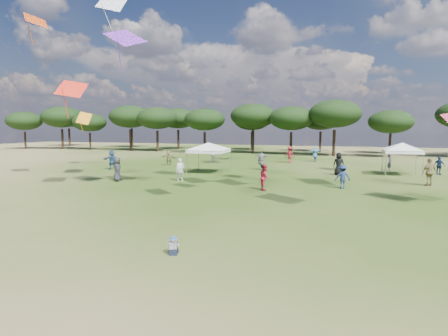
{
  "coord_description": "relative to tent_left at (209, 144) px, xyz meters",
  "views": [
    {
      "loc": [
        5.49,
        -8.24,
        4.06
      ],
      "look_at": [
        0.64,
        6.0,
        2.37
      ],
      "focal_mm": 30.0,
      "sensor_mm": 36.0,
      "label": 1
    }
  ],
  "objects": [
    {
      "name": "toddler",
      "position": [
        6.44,
        -19.73,
        -2.25
      ],
      "size": [
        0.44,
        0.48,
        0.59
      ],
      "rotation": [
        0.0,
        0.0,
        0.33
      ],
      "color": "black",
      "rests_on": "ground"
    },
    {
      "name": "festival_crowd",
      "position": [
        3.67,
        3.46,
        -1.64
      ],
      "size": [
        29.5,
        21.93,
        1.91
      ],
      "color": "#2C2D31",
      "rests_on": "ground"
    },
    {
      "name": "tent_left",
      "position": [
        0.0,
        0.0,
        0.0
      ],
      "size": [
        6.33,
        6.33,
        2.94
      ],
      "rotation": [
        0.0,
        0.0,
        0.05
      ],
      "color": "gray",
      "rests_on": "ground"
    },
    {
      "name": "ground",
      "position": [
        6.18,
        -21.86,
        -2.51
      ],
      "size": [
        140.0,
        140.0,
        0.0
      ],
      "primitive_type": "plane",
      "color": "#385218",
      "rests_on": "ground"
    },
    {
      "name": "tent_right",
      "position": [
        15.64,
        3.68,
        0.07
      ],
      "size": [
        5.76,
        5.76,
        3.0
      ],
      "rotation": [
        0.0,
        0.0,
        0.03
      ],
      "color": "gray",
      "rests_on": "ground"
    },
    {
      "name": "tree_line",
      "position": [
        8.57,
        25.54,
        2.91
      ],
      "size": [
        108.78,
        17.63,
        7.77
      ],
      "color": "black",
      "rests_on": "ground"
    }
  ]
}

